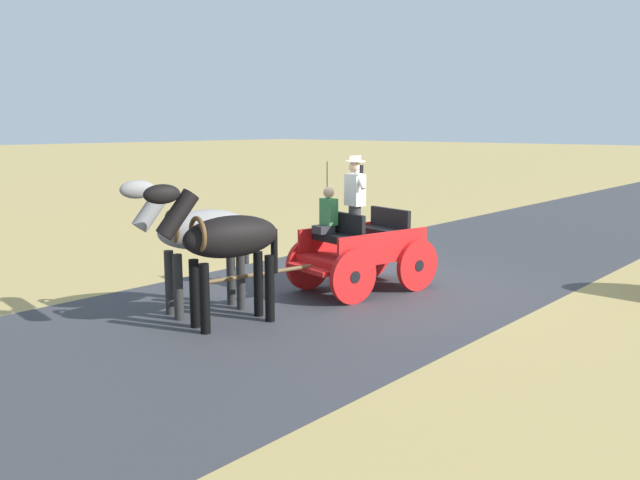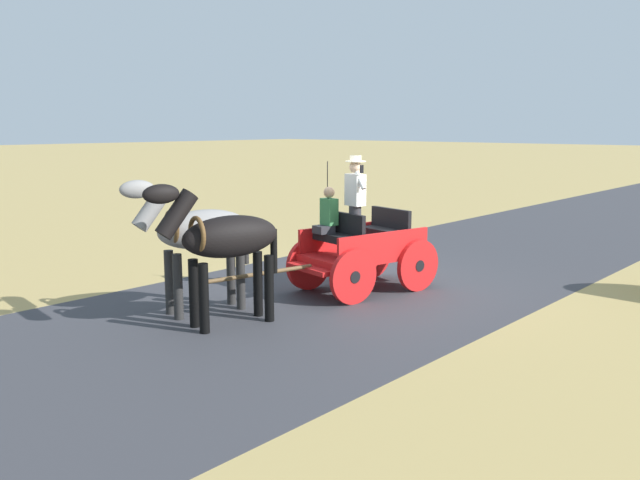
% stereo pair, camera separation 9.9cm
% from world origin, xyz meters
% --- Properties ---
extents(ground_plane, '(200.00, 200.00, 0.00)m').
position_xyz_m(ground_plane, '(0.00, 0.00, 0.00)').
color(ground_plane, tan).
extents(road_surface, '(6.33, 160.00, 0.01)m').
position_xyz_m(road_surface, '(0.00, 0.00, 0.00)').
color(road_surface, '#38383D').
rests_on(road_surface, ground).
extents(horse_drawn_carriage, '(1.88, 4.51, 2.50)m').
position_xyz_m(horse_drawn_carriage, '(-0.13, 0.56, 0.82)').
color(horse_drawn_carriage, red).
rests_on(horse_drawn_carriage, ground).
extents(horse_near_side, '(0.93, 2.14, 2.21)m').
position_xyz_m(horse_near_side, '(0.06, 3.62, 1.32)').
color(horse_near_side, black).
rests_on(horse_near_side, ground).
extents(horse_off_side, '(0.94, 2.14, 2.21)m').
position_xyz_m(horse_off_side, '(0.92, 3.44, 1.32)').
color(horse_off_side, gray).
rests_on(horse_off_side, ground).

